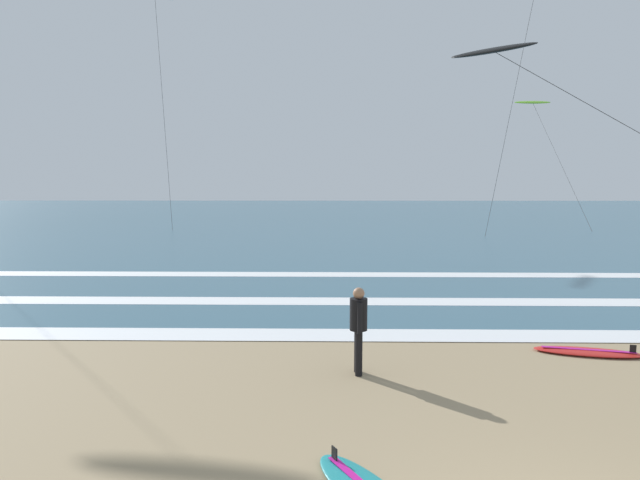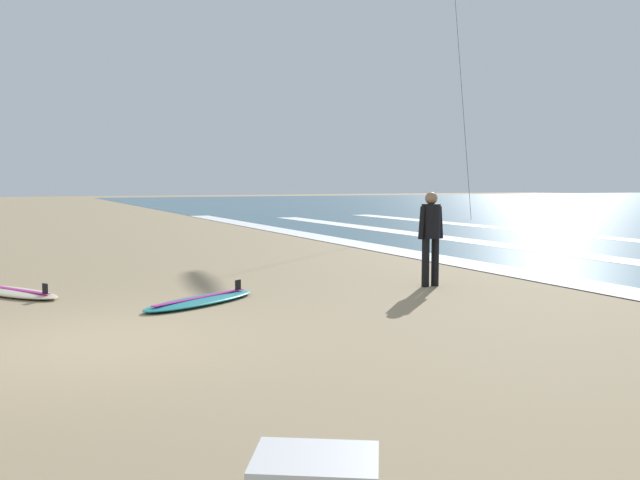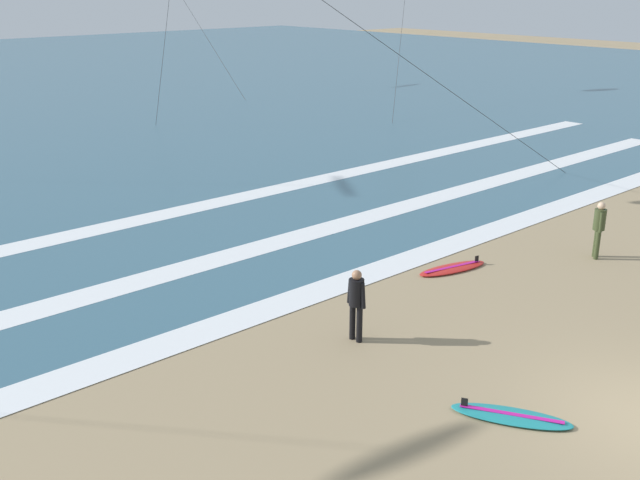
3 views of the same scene
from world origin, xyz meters
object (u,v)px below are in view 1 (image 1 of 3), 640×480
surfboard_near_water (588,352)px  kite_lime_low_near (533,103)px  kite_black_far_left (495,52)px  surfer_foreground_main (358,323)px

surfboard_near_water → kite_lime_low_near: 41.61m
kite_lime_low_near → kite_black_far_left: 31.81m
surfer_foreground_main → surfboard_near_water: 4.99m
kite_lime_low_near → kite_black_far_left: size_ratio=0.89×
surfer_foreground_main → surfboard_near_water: (4.75, 1.22, -0.91)m
surfboard_near_water → kite_lime_low_near: (12.66, 38.25, 10.38)m
surfer_foreground_main → kite_lime_low_near: kite_lime_low_near is taller
surfboard_near_water → kite_black_far_left: 12.01m
surfer_foreground_main → kite_lime_low_near: 44.17m
surfboard_near_water → kite_black_far_left: (0.53, 8.94, 8.00)m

